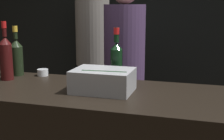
{
  "coord_description": "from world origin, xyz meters",
  "views": [
    {
      "loc": [
        0.49,
        -1.31,
        1.47
      ],
      "look_at": [
        0.0,
        0.36,
        1.11
      ],
      "focal_mm": 50.0,
      "sensor_mm": 36.0,
      "label": 1
    }
  ],
  "objects": [
    {
      "name": "candle_votive",
      "position": [
        -0.57,
        0.59,
        1.01
      ],
      "size": [
        0.08,
        0.08,
        0.05
      ],
      "color": "silver",
      "rests_on": "bar_counter"
    },
    {
      "name": "ice_bin_with_bottles",
      "position": [
        -0.04,
        0.32,
        1.06
      ],
      "size": [
        0.34,
        0.25,
        0.13
      ],
      "color": "#9EA0A5",
      "rests_on": "bar_counter"
    },
    {
      "name": "red_wine_bottle_burgundy",
      "position": [
        -0.03,
        0.56,
        1.13
      ],
      "size": [
        0.07,
        0.07,
        0.35
      ],
      "color": "black",
      "rests_on": "bar_counter"
    },
    {
      "name": "wall_back_chalkboard",
      "position": [
        0.0,
        2.31,
        1.4
      ],
      "size": [
        6.4,
        0.06,
        2.8
      ],
      "color": "black",
      "rests_on": "ground_plane"
    },
    {
      "name": "person_blond_tee",
      "position": [
        -0.66,
        1.84,
        1.02
      ],
      "size": [
        0.36,
        0.36,
        1.81
      ],
      "rotation": [
        0.0,
        0.0,
        -0.61
      ],
      "color": "black",
      "rests_on": "ground_plane"
    },
    {
      "name": "red_wine_bottle_tall",
      "position": [
        -0.74,
        0.42,
        1.14
      ],
      "size": [
        0.08,
        0.08,
        0.38
      ],
      "color": "#380F0F",
      "rests_on": "bar_counter"
    },
    {
      "name": "person_in_hoodie",
      "position": [
        -0.17,
        1.3,
        0.94
      ],
      "size": [
        0.36,
        0.36,
        1.69
      ],
      "rotation": [
        0.0,
        0.0,
        -1.28
      ],
      "color": "black",
      "rests_on": "ground_plane"
    },
    {
      "name": "champagne_bottle",
      "position": [
        -0.75,
        0.55,
        1.13
      ],
      "size": [
        0.09,
        0.09,
        0.34
      ],
      "color": "black",
      "rests_on": "bar_counter"
    }
  ]
}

